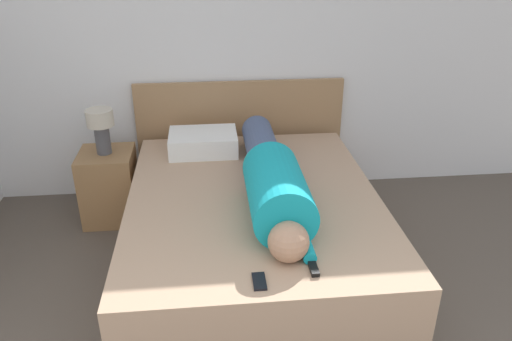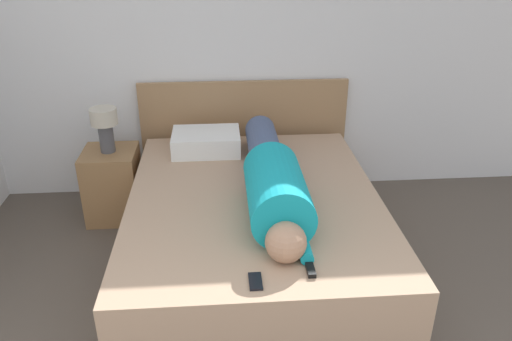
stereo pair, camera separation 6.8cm
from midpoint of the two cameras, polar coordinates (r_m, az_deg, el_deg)
The scene contains 9 objects.
wall_back at distance 4.09m, azimuth 2.06°, elevation 14.92°, with size 5.72×0.06×2.60m.
bed at distance 3.33m, azimuth 0.39°, elevation -6.94°, with size 1.59×2.03×0.54m.
headboard at distance 4.24m, azimuth -0.88°, elevation 3.84°, with size 1.71×0.04×0.97m.
nightstand at distance 4.04m, azimuth -15.56°, elevation -1.53°, with size 0.40×0.41×0.56m.
table_lamp at distance 3.85m, azimuth -16.43°, elevation 5.09°, with size 0.20×0.20×0.34m.
person_lying at distance 3.05m, azimuth 2.61°, elevation -1.12°, with size 0.35×1.67×0.35m.
pillow_near_headboard at distance 3.81m, azimuth -5.20°, elevation 3.29°, with size 0.51×0.37×0.15m.
tv_remote at distance 2.55m, azimuth 6.95°, elevation -10.92°, with size 0.04×0.15×0.02m.
cell_phone at distance 2.46m, azimuth 0.75°, elevation -12.56°, with size 0.06×0.13×0.01m.
Camera 2 is at (-0.42, -0.49, 2.07)m, focal length 35.00 mm.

